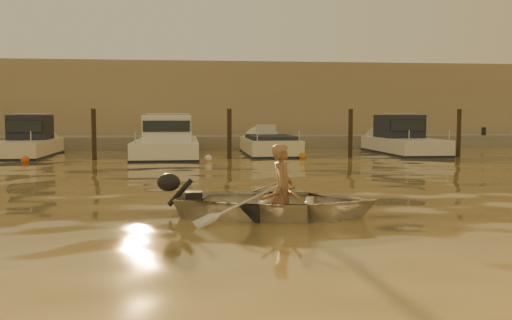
{
  "coord_description": "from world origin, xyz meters",
  "views": [
    {
      "loc": [
        -1.87,
        -9.03,
        1.79
      ],
      "look_at": [
        -0.34,
        3.71,
        0.75
      ],
      "focal_mm": 40.0,
      "sensor_mm": 36.0,
      "label": 1
    }
  ],
  "objects": [
    {
      "name": "moored_boat_1",
      "position": [
        -8.58,
        16.0,
        0.62
      ],
      "size": [
        1.91,
        5.8,
        1.75
      ],
      "primitive_type": null,
      "color": "beige",
      "rests_on": "ground_plane"
    },
    {
      "name": "piling_2",
      "position": [
        -0.2,
        13.8,
        0.9
      ],
      "size": [
        0.18,
        0.18,
        2.2
      ],
      "primitive_type": "cylinder",
      "color": "#2D2319",
      "rests_on": "ground_plane"
    },
    {
      "name": "piling_3",
      "position": [
        4.8,
        13.8,
        0.9
      ],
      "size": [
        0.18,
        0.18,
        2.2
      ],
      "primitive_type": "cylinder",
      "color": "#2D2319",
      "rests_on": "ground_plane"
    },
    {
      "name": "oar_starboard",
      "position": [
        -0.29,
        0.7,
        0.42
      ],
      "size": [
        0.92,
        1.94,
        0.13
      ],
      "primitive_type": "cylinder",
      "rotation": [
        1.54,
        0.0,
        -0.43
      ],
      "color": "brown",
      "rests_on": "dinghy"
    },
    {
      "name": "quay",
      "position": [
        0.0,
        21.5,
        0.15
      ],
      "size": [
        52.0,
        4.0,
        1.0
      ],
      "primitive_type": "cube",
      "color": "gray",
      "rests_on": "ground_plane"
    },
    {
      "name": "oar_port",
      "position": [
        -0.1,
        0.65,
        0.42
      ],
      "size": [
        0.15,
        2.1,
        0.13
      ],
      "primitive_type": "cylinder",
      "rotation": [
        1.54,
        0.0,
        -0.04
      ],
      "color": "brown",
      "rests_on": "dinghy"
    },
    {
      "name": "piling_4",
      "position": [
        9.5,
        13.8,
        0.9
      ],
      "size": [
        0.18,
        0.18,
        2.2
      ],
      "primitive_type": "cylinder",
      "color": "#2D2319",
      "rests_on": "ground_plane"
    },
    {
      "name": "piling_1",
      "position": [
        -5.5,
        13.8,
        0.9
      ],
      "size": [
        0.18,
        0.18,
        2.2
      ],
      "primitive_type": "cylinder",
      "color": "#2D2319",
      "rests_on": "ground_plane"
    },
    {
      "name": "moored_boat_2",
      "position": [
        -2.75,
        16.0,
        0.62
      ],
      "size": [
        2.59,
        8.56,
        1.75
      ],
      "primitive_type": null,
      "color": "white",
      "rests_on": "ground_plane"
    },
    {
      "name": "ground_plane",
      "position": [
        0.0,
        0.0,
        0.0
      ],
      "size": [
        160.0,
        160.0,
        0.0
      ],
      "primitive_type": "plane",
      "color": "brown",
      "rests_on": "ground"
    },
    {
      "name": "dinghy",
      "position": [
        -0.34,
        0.71,
        0.24
      ],
      "size": [
        4.0,
        3.28,
        0.72
      ],
      "primitive_type": "imported",
      "rotation": [
        0.0,
        0.0,
        1.32
      ],
      "color": "silver",
      "rests_on": "ground_plane"
    },
    {
      "name": "moored_boat_4",
      "position": [
        7.93,
        16.0,
        0.62
      ],
      "size": [
        2.15,
        6.65,
        1.75
      ],
      "primitive_type": null,
      "color": "silver",
      "rests_on": "ground_plane"
    },
    {
      "name": "fender_c",
      "position": [
        -1.1,
        12.56,
        0.1
      ],
      "size": [
        0.3,
        0.3,
        0.3
      ],
      "primitive_type": "sphere",
      "color": "white",
      "rests_on": "ground_plane"
    },
    {
      "name": "fender_d",
      "position": [
        2.69,
        13.29,
        0.1
      ],
      "size": [
        0.3,
        0.3,
        0.3
      ],
      "primitive_type": "sphere",
      "color": "#C46E17",
      "rests_on": "ground_plane"
    },
    {
      "name": "fender_e",
      "position": [
        7.0,
        13.48,
        0.1
      ],
      "size": [
        0.3,
        0.3,
        0.3
      ],
      "primitive_type": "sphere",
      "color": "silver",
      "rests_on": "ground_plane"
    },
    {
      "name": "waterfront_building",
      "position": [
        0.0,
        27.0,
        2.4
      ],
      "size": [
        46.0,
        7.0,
        4.8
      ],
      "primitive_type": "cube",
      "color": "#9E8466",
      "rests_on": "quay"
    },
    {
      "name": "moored_boat_3",
      "position": [
        1.73,
        16.0,
        0.22
      ],
      "size": [
        2.12,
        6.09,
        0.95
      ],
      "primitive_type": null,
      "color": "beige",
      "rests_on": "ground_plane"
    },
    {
      "name": "fender_b",
      "position": [
        -7.87,
        12.9,
        0.1
      ],
      "size": [
        0.3,
        0.3,
        0.3
      ],
      "primitive_type": "sphere",
      "color": "#D95119",
      "rests_on": "ground_plane"
    },
    {
      "name": "person",
      "position": [
        -0.24,
        0.69,
        0.48
      ],
      "size": [
        0.51,
        0.65,
        1.57
      ],
      "primitive_type": "imported",
      "rotation": [
        0.0,
        0.0,
        1.32
      ],
      "color": "#94674A",
      "rests_on": "dinghy"
    },
    {
      "name": "outboard_motor",
      "position": [
        -1.79,
        1.09,
        0.28
      ],
      "size": [
        0.97,
        0.61,
        0.7
      ],
      "primitive_type": null,
      "rotation": [
        0.0,
        0.0,
        -0.25
      ],
      "color": "black",
      "rests_on": "dinghy"
    }
  ]
}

